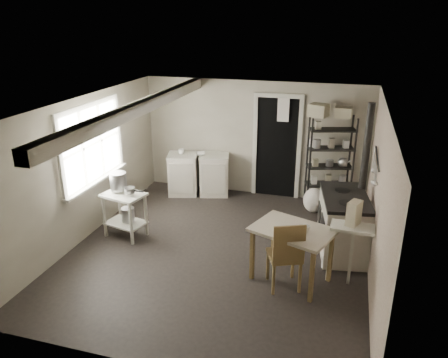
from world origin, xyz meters
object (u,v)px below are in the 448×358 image
(stockpot, at_px, (118,181))
(shelf_rack, at_px, (330,160))
(stove, at_px, (343,226))
(chair, at_px, (284,255))
(base_cabinets, at_px, (199,172))
(prep_table, at_px, (125,214))
(work_table, at_px, (291,256))
(flour_sack, at_px, (314,200))

(stockpot, xyz_separation_m, shelf_rack, (3.24, 2.07, 0.01))
(stove, xyz_separation_m, chair, (-0.72, -1.19, 0.04))
(base_cabinets, bearing_deg, prep_table, -119.86)
(prep_table, xyz_separation_m, stove, (3.46, 0.48, 0.04))
(base_cabinets, distance_m, work_table, 3.46)
(prep_table, height_order, shelf_rack, shelf_rack)
(chair, relative_size, flour_sack, 2.14)
(prep_table, distance_m, chair, 2.83)
(work_table, bearing_deg, flour_sack, 87.56)
(base_cabinets, relative_size, stove, 1.07)
(shelf_rack, distance_m, chair, 2.91)
(base_cabinets, relative_size, chair, 1.26)
(shelf_rack, distance_m, stove, 1.77)
(stockpot, height_order, stove, stockpot)
(stockpot, distance_m, stove, 3.63)
(stockpot, relative_size, stove, 0.24)
(prep_table, height_order, base_cabinets, base_cabinets)
(shelf_rack, relative_size, stove, 1.48)
(stove, relative_size, chair, 1.17)
(flour_sack, bearing_deg, stockpot, -150.07)
(prep_table, distance_m, work_table, 2.87)
(prep_table, bearing_deg, flour_sack, 31.84)
(prep_table, distance_m, stockpot, 0.56)
(stockpot, bearing_deg, base_cabinets, 71.65)
(shelf_rack, relative_size, chair, 1.74)
(work_table, distance_m, chair, 0.22)
(stove, relative_size, work_table, 1.14)
(shelf_rack, relative_size, work_table, 1.69)
(base_cabinets, bearing_deg, stockpot, -123.25)
(shelf_rack, xyz_separation_m, flour_sack, (-0.21, -0.32, -0.71))
(stockpot, relative_size, shelf_rack, 0.16)
(base_cabinets, relative_size, flour_sack, 2.70)
(chair, bearing_deg, prep_table, 142.54)
(chair, bearing_deg, stove, 35.84)
(stove, height_order, flour_sack, stove)
(shelf_rack, xyz_separation_m, stove, (0.33, -1.66, -0.51))
(flour_sack, bearing_deg, chair, -93.91)
(prep_table, distance_m, stove, 3.49)
(work_table, distance_m, flour_sack, 2.35)
(stockpot, distance_m, shelf_rack, 3.84)
(shelf_rack, bearing_deg, stockpot, -163.58)
(prep_table, bearing_deg, base_cabinets, 75.04)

